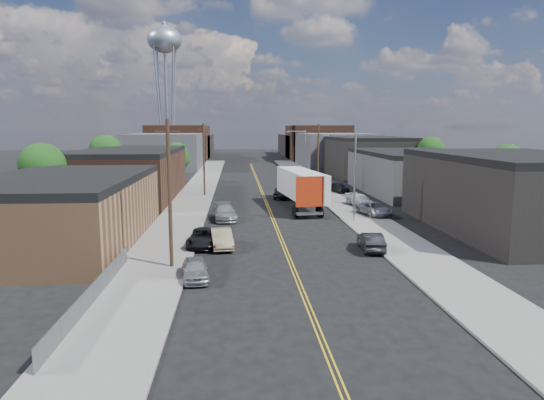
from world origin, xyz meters
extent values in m
plane|color=black|center=(0.00, 60.00, 0.00)|extent=(260.00, 260.00, 0.00)
cube|color=gold|center=(0.00, 45.00, 0.01)|extent=(0.32, 120.00, 0.01)
cube|color=slate|center=(-9.50, 45.00, 0.07)|extent=(5.00, 140.00, 0.15)
cube|color=slate|center=(9.50, 45.00, 0.07)|extent=(5.00, 140.00, 0.15)
cube|color=#8D6341|center=(-18.00, 18.00, 2.50)|extent=(12.00, 22.00, 5.00)
cube|color=black|center=(-18.00, 18.00, 5.30)|extent=(12.00, 22.00, 0.60)
cube|color=#45271B|center=(-18.00, 44.00, 3.00)|extent=(12.00, 26.00, 6.00)
cube|color=black|center=(-18.00, 44.00, 6.30)|extent=(12.00, 26.00, 0.60)
cube|color=black|center=(22.00, 20.00, 3.25)|extent=(14.00, 22.00, 6.50)
cube|color=black|center=(22.00, 20.00, 6.80)|extent=(14.00, 22.00, 0.60)
cube|color=navy|center=(15.20, 20.00, 3.60)|extent=(0.30, 20.00, 0.80)
cube|color=#3A3A3C|center=(22.00, 46.00, 2.75)|extent=(14.00, 24.00, 5.50)
cube|color=black|center=(22.00, 46.00, 5.80)|extent=(14.00, 24.00, 0.60)
cube|color=black|center=(22.00, 72.00, 3.50)|extent=(14.00, 22.00, 7.00)
cube|color=black|center=(22.00, 72.00, 7.30)|extent=(14.00, 22.00, 0.60)
cube|color=#3A3A3C|center=(-20.00, 95.00, 4.00)|extent=(16.00, 30.00, 8.00)
cube|color=#3A3A3C|center=(20.00, 95.00, 4.00)|extent=(16.00, 30.00, 8.00)
cube|color=#45271B|center=(-20.00, 120.00, 5.00)|extent=(16.00, 26.00, 10.00)
cube|color=#45271B|center=(20.00, 120.00, 5.00)|extent=(16.00, 26.00, 10.00)
cube|color=black|center=(-20.00, 140.00, 3.50)|extent=(16.00, 40.00, 7.00)
cube|color=black|center=(20.00, 140.00, 3.50)|extent=(16.00, 40.00, 7.00)
cylinder|color=gray|center=(-22.00, 110.00, 15.00)|extent=(0.80, 0.80, 30.00)
cylinder|color=gray|center=(-23.76, 108.24, 15.00)|extent=(1.94, 1.94, 29.98)
cylinder|color=gray|center=(-20.24, 108.24, 15.00)|extent=(1.94, 1.94, 29.98)
cylinder|color=gray|center=(-23.76, 111.76, 15.00)|extent=(1.94, 1.94, 29.98)
cylinder|color=gray|center=(-20.24, 111.76, 15.00)|extent=(1.94, 1.94, 29.98)
ellipsoid|color=#9EA8B2|center=(-22.00, 110.00, 32.00)|extent=(9.00, 9.00, 6.75)
cylinder|color=#9EA8B2|center=(-22.00, 110.00, 35.60)|extent=(1.60, 1.60, 1.20)
cone|color=#9EA8B2|center=(-22.00, 110.00, 36.50)|extent=(1.80, 1.80, 0.80)
cylinder|color=gray|center=(8.00, 25.00, 4.50)|extent=(0.18, 0.18, 9.00)
cylinder|color=gray|center=(6.50, 25.00, 8.80)|extent=(3.00, 0.12, 0.12)
cube|color=gray|center=(5.00, 25.00, 8.70)|extent=(0.60, 0.25, 0.18)
cylinder|color=gray|center=(8.00, 60.00, 4.50)|extent=(0.18, 0.18, 9.00)
cylinder|color=gray|center=(6.50, 60.00, 8.80)|extent=(3.00, 0.12, 0.12)
cube|color=gray|center=(5.00, 60.00, 8.70)|extent=(0.60, 0.25, 0.18)
cylinder|color=black|center=(-8.20, 10.00, 5.00)|extent=(0.26, 0.26, 10.00)
cube|color=black|center=(-8.20, 10.00, 9.20)|extent=(1.60, 0.12, 0.12)
cylinder|color=black|center=(-8.20, 45.00, 5.00)|extent=(0.26, 0.26, 10.00)
cube|color=black|center=(-8.20, 45.00, 9.20)|extent=(1.60, 0.12, 0.12)
cylinder|color=black|center=(8.20, 48.00, 5.00)|extent=(0.26, 0.26, 10.00)
cube|color=black|center=(8.20, 48.00, 9.20)|extent=(1.60, 0.12, 0.12)
cube|color=slate|center=(-11.50, 3.50, 0.60)|extent=(0.02, 16.00, 1.20)
cube|color=slate|center=(-11.50, 3.50, 1.20)|extent=(0.05, 16.00, 0.05)
cylinder|color=black|center=(-24.00, 30.00, 2.12)|extent=(0.36, 0.36, 4.25)
sphere|color=#17380F|center=(-24.00, 30.00, 5.53)|extent=(4.76, 4.76, 4.76)
sphere|color=#17380F|center=(-23.40, 30.30, 4.68)|extent=(3.74, 3.74, 3.74)
sphere|color=#17380F|center=(-24.50, 29.60, 4.93)|extent=(3.40, 3.40, 3.40)
cylinder|color=black|center=(-24.00, 55.00, 2.25)|extent=(0.36, 0.36, 4.50)
sphere|color=#17380F|center=(-24.00, 55.00, 5.85)|extent=(5.04, 5.04, 5.04)
sphere|color=#17380F|center=(-23.40, 55.30, 4.95)|extent=(3.96, 3.96, 3.96)
sphere|color=#17380F|center=(-24.50, 54.60, 5.22)|extent=(3.60, 3.60, 3.60)
cylinder|color=black|center=(-14.00, 62.00, 1.88)|extent=(0.36, 0.36, 3.75)
sphere|color=#17380F|center=(-14.00, 62.00, 4.88)|extent=(4.20, 4.20, 4.20)
sphere|color=#17380F|center=(-13.40, 62.30, 4.12)|extent=(3.30, 3.30, 3.30)
sphere|color=#17380F|center=(-14.50, 61.60, 4.35)|extent=(3.00, 3.00, 3.00)
cylinder|color=black|center=(30.00, 36.00, 2.00)|extent=(0.36, 0.36, 4.00)
sphere|color=#17380F|center=(30.00, 36.00, 5.20)|extent=(4.48, 4.48, 4.48)
sphere|color=#17380F|center=(30.60, 36.30, 4.40)|extent=(3.52, 3.52, 3.52)
sphere|color=#17380F|center=(29.50, 35.60, 4.64)|extent=(3.20, 3.20, 3.20)
cylinder|color=black|center=(30.00, 60.00, 2.12)|extent=(0.36, 0.36, 4.25)
sphere|color=#17380F|center=(30.00, 60.00, 5.53)|extent=(4.76, 4.76, 4.76)
sphere|color=#17380F|center=(30.60, 60.30, 4.68)|extent=(3.74, 3.74, 3.74)
sphere|color=#17380F|center=(29.50, 59.60, 4.93)|extent=(3.40, 3.40, 3.40)
cube|color=silver|center=(3.77, 33.49, 2.91)|extent=(4.53, 13.67, 3.13)
cube|color=#A4260C|center=(3.77, 26.78, 2.91)|extent=(2.92, 0.48, 3.15)
cube|color=gray|center=(3.77, 26.78, 0.61)|extent=(2.81, 0.93, 0.25)
cube|color=black|center=(3.77, 41.77, 1.73)|extent=(3.21, 3.89, 3.47)
cylinder|color=black|center=(3.77, 28.18, 0.56)|extent=(3.02, 1.47, 1.12)
cylinder|color=black|center=(3.77, 41.77, 0.56)|extent=(2.91, 1.45, 1.12)
imported|color=#A2A4A7|center=(-6.40, 7.37, 0.68)|extent=(2.10, 4.15, 1.36)
imported|color=#7B6D50|center=(-5.00, 15.51, 0.75)|extent=(2.13, 4.73, 1.51)
imported|color=black|center=(-6.40, 16.00, 0.71)|extent=(2.68, 5.28, 1.43)
imported|color=#A5A8AA|center=(-5.00, 27.20, 0.79)|extent=(2.73, 5.62, 1.58)
imported|color=black|center=(6.60, 13.71, 0.71)|extent=(1.86, 4.45, 1.43)
imported|color=#AAACAF|center=(10.96, 28.00, 0.84)|extent=(3.24, 5.33, 1.38)
imported|color=white|center=(10.99, 34.17, 0.82)|extent=(3.02, 4.95, 1.34)
imported|color=black|center=(11.00, 46.49, 0.85)|extent=(2.91, 4.41, 1.40)
imported|color=black|center=(2.46, 42.00, 0.74)|extent=(3.03, 5.55, 1.47)
camera|label=1|loc=(-3.76, -22.23, 9.47)|focal=32.00mm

